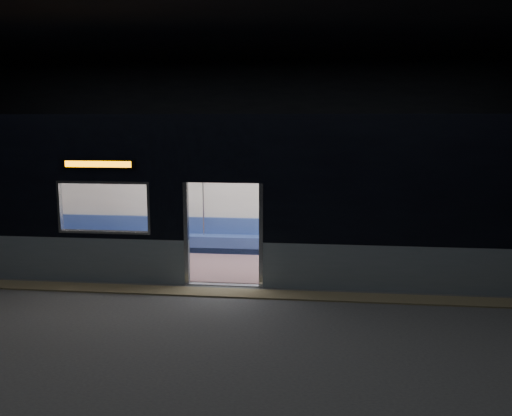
# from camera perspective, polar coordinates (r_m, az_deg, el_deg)

# --- Properties ---
(station_floor) EXTENTS (24.00, 14.00, 0.01)m
(station_floor) POSITION_cam_1_polar(r_m,az_deg,el_deg) (9.87, -4.46, -9.97)
(station_floor) COLOR #47494C
(station_floor) RESTS_ON ground
(station_envelope) EXTENTS (24.00, 14.00, 5.00)m
(station_envelope) POSITION_cam_1_polar(r_m,az_deg,el_deg) (9.32, -4.75, 11.82)
(station_envelope) COLOR black
(station_envelope) RESTS_ON station_floor
(tactile_strip) EXTENTS (22.80, 0.50, 0.03)m
(tactile_strip) POSITION_cam_1_polar(r_m,az_deg,el_deg) (10.37, -3.87, -8.88)
(tactile_strip) COLOR #8C7F59
(tactile_strip) RESTS_ON station_floor
(metro_car) EXTENTS (18.00, 3.04, 3.35)m
(metro_car) POSITION_cam_1_polar(r_m,az_deg,el_deg) (11.90, -2.24, 2.54)
(metro_car) COLOR #8995A3
(metro_car) RESTS_ON station_floor
(passenger) EXTENTS (0.41, 0.68, 1.35)m
(passenger) POSITION_cam_1_polar(r_m,az_deg,el_deg) (13.16, 17.31, -1.89)
(passenger) COLOR black
(passenger) RESTS_ON metro_car
(handbag) EXTENTS (0.27, 0.24, 0.13)m
(handbag) POSITION_cam_1_polar(r_m,az_deg,el_deg) (12.96, 17.31, -2.59)
(handbag) COLOR black
(handbag) RESTS_ON passenger
(transit_map) EXTENTS (1.06, 0.03, 0.69)m
(transit_map) POSITION_cam_1_polar(r_m,az_deg,el_deg) (13.17, 11.77, 1.46)
(transit_map) COLOR white
(transit_map) RESTS_ON metro_car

